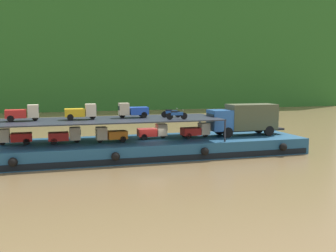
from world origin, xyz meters
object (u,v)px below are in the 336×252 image
Objects in this scene: mini_truck_upper_stern at (23,113)px; mini_truck_upper_fore at (133,110)px; mini_truck_lower_stern at (14,137)px; motorcycle_upper_port at (177,115)px; mini_truck_lower_bow at (196,130)px; mini_truck_upper_mid at (81,112)px; covered_lorry at (244,118)px; motorcycle_upper_centre at (171,113)px; mini_truck_lower_mid at (111,134)px; mini_truck_lower_aft at (65,135)px; cargo_barge at (151,147)px; mini_truck_lower_fore at (153,131)px.

mini_truck_upper_fore is at bearing 1.15° from mini_truck_upper_stern.
mini_truck_lower_stern is 1.46× the size of motorcycle_upper_port.
mini_truck_lower_stern is 0.99× the size of mini_truck_lower_bow.
mini_truck_upper_fore is (4.72, 0.40, 0.00)m from mini_truck_upper_mid.
covered_lorry is 7.63m from motorcycle_upper_centre.
motorcycle_upper_centre reaches higher than mini_truck_lower_mid.
motorcycle_upper_centre is at bearing 4.98° from mini_truck_lower_mid.
mini_truck_lower_bow is 1.02× the size of mini_truck_upper_fore.
covered_lorry reaches higher than mini_truck_lower_aft.
cargo_barge is 15.29× the size of motorcycle_upper_centre.
covered_lorry is at bearing 2.15° from mini_truck_lower_mid.
mini_truck_upper_stern reaches higher than motorcycle_upper_centre.
mini_truck_lower_fore is at bearing 173.53° from mini_truck_lower_bow.
mini_truck_lower_mid is at bearing -172.88° from cargo_barge.
mini_truck_lower_stern is at bearing 177.96° from mini_truck_lower_bow.
mini_truck_lower_stern is at bearing 173.43° from mini_truck_lower_mid.
mini_truck_lower_fore is 1.44× the size of motorcycle_upper_centre.
mini_truck_lower_bow is (16.29, -0.58, 0.00)m from mini_truck_lower_stern.
cargo_barge is 4.07m from mini_truck_lower_mid.
mini_truck_lower_aft is (-7.70, 0.01, 1.44)m from cargo_barge.
mini_truck_lower_aft is 1.00× the size of mini_truck_upper_fore.
mini_truck_upper_stern is at bearing -178.85° from mini_truck_upper_fore.
mini_truck_lower_stern reaches higher than cargo_barge.
cargo_barge is 10.60× the size of mini_truck_upper_fore.
motorcycle_upper_port is at bearing -15.84° from mini_truck_upper_mid.
mini_truck_lower_mid is at bearing -175.02° from motorcycle_upper_centre.
mini_truck_lower_stern is 2.14m from mini_truck_upper_stern.
mini_truck_upper_mid is at bearing -0.39° from mini_truck_lower_stern.
mini_truck_lower_fore is 11.57m from mini_truck_upper_stern.
covered_lorry is 13.38m from mini_truck_lower_mid.
mini_truck_lower_stern is 1.01× the size of mini_truck_lower_fore.
mini_truck_upper_stern is 1.01× the size of mini_truck_upper_mid.
mini_truck_lower_stern is at bearing 179.48° from mini_truck_lower_fore.
mini_truck_upper_mid is 1.44× the size of motorcycle_upper_port.
motorcycle_upper_port is 1.00× the size of motorcycle_upper_centre.
mini_truck_lower_mid is 4.12m from mini_truck_lower_fore.
motorcycle_upper_port is (8.16, -2.32, -0.26)m from mini_truck_upper_mid.
cargo_barge is 4.16m from motorcycle_upper_port.
motorcycle_upper_port reaches higher than mini_truck_lower_fore.
cargo_barge is 3.70× the size of covered_lorry.
motorcycle_upper_port is at bearing -44.86° from cargo_barge.
mini_truck_lower_aft is at bearing 179.39° from mini_truck_lower_bow.
mini_truck_lower_fore is at bearing -0.52° from mini_truck_lower_stern.
mini_truck_upper_fore is (9.60, 0.19, 0.00)m from mini_truck_upper_stern.
mini_truck_upper_mid reaches higher than motorcycle_upper_centre.
cargo_barge is 10.41× the size of mini_truck_lower_mid.
mini_truck_lower_stern is 12.14m from mini_truck_lower_fore.
mini_truck_upper_mid is at bearing 164.16° from motorcycle_upper_port.
mini_truck_upper_mid is (-15.82, 0.39, 1.00)m from covered_lorry.
cargo_barge is 10.58× the size of mini_truck_lower_fore.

